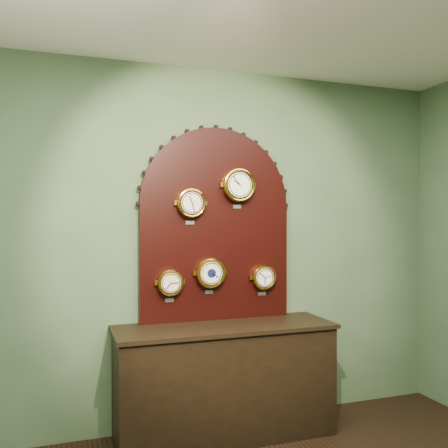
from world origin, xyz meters
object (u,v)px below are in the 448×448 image
object	(u,v)px
display_board	(216,218)
barometer	(210,273)
shop_counter	(225,383)
hygrometer	(170,283)
arabic_clock	(239,185)
roman_clock	(191,203)
tide_clock	(264,277)

from	to	relation	value
display_board	barometer	bearing A→B (deg)	-134.26
shop_counter	display_board	distance (m)	1.25
hygrometer	arabic_clock	bearing A→B (deg)	-0.17
display_board	roman_clock	world-z (taller)	display_board
display_board	hygrometer	world-z (taller)	display_board
shop_counter	hygrometer	bearing A→B (deg)	157.87
display_board	roman_clock	xyz separation A→B (m)	(-0.22, -0.07, 0.11)
arabic_clock	display_board	bearing A→B (deg)	157.78
shop_counter	display_board	size ratio (longest dim) A/B	1.05
arabic_clock	barometer	world-z (taller)	arabic_clock
arabic_clock	hygrometer	size ratio (longest dim) A/B	1.25
tide_clock	shop_counter	bearing A→B (deg)	-157.83
shop_counter	tide_clock	bearing A→B (deg)	22.17
barometer	tide_clock	distance (m)	0.45
roman_clock	barometer	world-z (taller)	roman_clock
tide_clock	hygrometer	bearing A→B (deg)	-179.99
tide_clock	barometer	bearing A→B (deg)	-179.86
arabic_clock	barometer	xyz separation A→B (m)	(-0.23, 0.00, -0.68)
shop_counter	arabic_clock	bearing A→B (deg)	42.72
display_board	arabic_clock	world-z (taller)	display_board
barometer	display_board	bearing A→B (deg)	45.74
roman_clock	hygrometer	xyz separation A→B (m)	(-0.16, 0.00, -0.60)
display_board	roman_clock	bearing A→B (deg)	-163.04
hygrometer	tide_clock	bearing A→B (deg)	0.01
barometer	tide_clock	size ratio (longest dim) A/B	1.15
display_board	hygrometer	distance (m)	0.62
arabic_clock	roman_clock	bearing A→B (deg)	179.85
shop_counter	hygrometer	xyz separation A→B (m)	(-0.38, 0.15, 0.74)
shop_counter	roman_clock	xyz separation A→B (m)	(-0.22, 0.15, 1.34)
shop_counter	tide_clock	xyz separation A→B (m)	(0.38, 0.15, 0.75)
shop_counter	hygrometer	distance (m)	0.85
hygrometer	tide_clock	size ratio (longest dim) A/B	1.01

